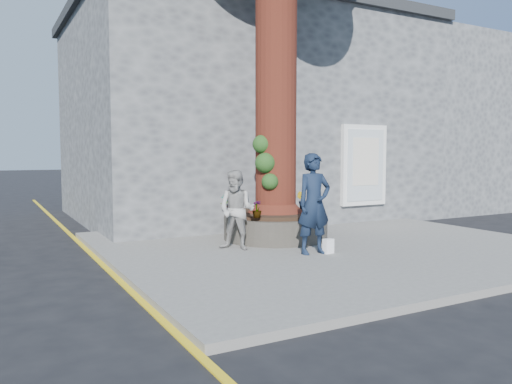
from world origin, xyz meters
TOP-DOWN VIEW (x-y plane):
  - ground at (0.00, 0.00)m, footprint 120.00×120.00m
  - pavement at (1.50, 1.00)m, footprint 9.00×8.00m
  - yellow_line at (-3.05, 1.00)m, footprint 0.10×30.00m
  - stone_shop at (2.50, 7.20)m, footprint 10.30×8.30m
  - neighbour_shop at (10.50, 7.20)m, footprint 6.00×8.00m
  - planter at (0.80, 2.00)m, footprint 2.30×2.30m
  - man at (0.58, 0.22)m, footprint 0.71×0.48m
  - woman at (-0.52, 1.28)m, footprint 0.95×0.97m
  - shopping_bag at (0.84, 0.10)m, footprint 0.21×0.15m
  - plant_a at (-0.05, 2.85)m, footprint 0.21×0.16m
  - plant_b at (1.65, 2.23)m, footprint 0.30×0.30m
  - plant_c at (-0.05, 1.31)m, footprint 0.20×0.20m
  - plant_d at (0.03, 2.55)m, footprint 0.37×0.37m

SIDE VIEW (x-z plane):
  - ground at x=0.00m, z-range 0.00..0.00m
  - yellow_line at x=-3.05m, z-range 0.00..0.01m
  - pavement at x=1.50m, z-range 0.00..0.12m
  - shopping_bag at x=0.84m, z-range 0.12..0.40m
  - planter at x=0.80m, z-range 0.11..0.71m
  - plant_d at x=0.03m, z-range 0.72..1.03m
  - plant_c at x=-0.05m, z-range 0.72..1.07m
  - plant_a at x=-0.05m, z-range 0.72..1.08m
  - woman at x=-0.52m, z-range 0.12..1.69m
  - plant_b at x=1.65m, z-range 0.72..1.13m
  - man at x=0.58m, z-range 0.12..2.03m
  - neighbour_shop at x=10.50m, z-range 0.00..6.00m
  - stone_shop at x=2.50m, z-range 0.01..6.31m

